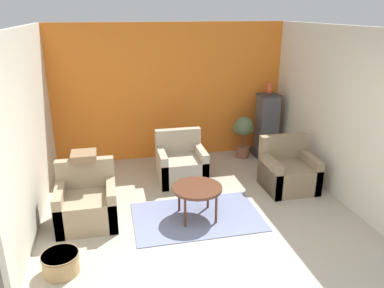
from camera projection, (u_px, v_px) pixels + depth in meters
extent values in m
plane|color=#B2A893|center=(229.00, 276.00, 4.19)|extent=(20.00, 20.00, 0.00)
cube|color=orange|center=(170.00, 92.00, 7.24)|extent=(4.58, 0.06, 2.61)
cube|color=beige|center=(28.00, 129.00, 5.01)|extent=(0.06, 3.77, 2.61)
cube|color=beige|center=(331.00, 110.00, 5.94)|extent=(0.06, 3.77, 2.61)
cube|color=slate|center=(197.00, 217.00, 5.38)|extent=(1.82, 1.17, 0.01)
cylinder|color=#512D1E|center=(197.00, 188.00, 5.22)|extent=(0.71, 0.71, 0.04)
cylinder|color=#512D1E|center=(185.00, 213.00, 5.06)|extent=(0.04, 0.04, 0.44)
cylinder|color=#512D1E|center=(216.00, 209.00, 5.15)|extent=(0.04, 0.04, 0.44)
cylinder|color=#512D1E|center=(179.00, 198.00, 5.46)|extent=(0.04, 0.04, 0.44)
cylinder|color=#512D1E|center=(208.00, 195.00, 5.55)|extent=(0.04, 0.04, 0.44)
cube|color=#9E896B|center=(87.00, 210.00, 5.15)|extent=(0.80, 0.75, 0.43)
cube|color=#9E896B|center=(85.00, 173.00, 5.29)|extent=(0.80, 0.14, 0.42)
cube|color=#9E896B|center=(61.00, 208.00, 5.06)|extent=(0.12, 0.75, 0.57)
cube|color=#9E896B|center=(112.00, 202.00, 5.20)|extent=(0.12, 0.75, 0.57)
cube|color=#8E7A5B|center=(289.00, 177.00, 6.16)|extent=(0.80, 0.75, 0.43)
cube|color=#8E7A5B|center=(283.00, 147.00, 6.30)|extent=(0.80, 0.14, 0.42)
cube|color=#8E7A5B|center=(270.00, 175.00, 6.07)|extent=(0.12, 0.75, 0.57)
cube|color=#8E7A5B|center=(308.00, 171.00, 6.21)|extent=(0.12, 0.75, 0.57)
cube|color=tan|center=(181.00, 169.00, 6.47)|extent=(0.80, 0.75, 0.43)
cube|color=tan|center=(178.00, 140.00, 6.60)|extent=(0.80, 0.14, 0.42)
cube|color=tan|center=(162.00, 167.00, 6.37)|extent=(0.12, 0.75, 0.57)
cube|color=tan|center=(201.00, 163.00, 6.51)|extent=(0.12, 0.75, 0.57)
cube|color=#353539|center=(265.00, 152.00, 7.68)|extent=(0.49, 0.49, 0.10)
cube|color=#4C4C51|center=(267.00, 124.00, 7.47)|extent=(0.37, 0.37, 1.13)
cube|color=#353539|center=(269.00, 95.00, 7.27)|extent=(0.39, 0.39, 0.03)
ellipsoid|color=#D14C2D|center=(269.00, 90.00, 7.24)|extent=(0.11, 0.14, 0.18)
sphere|color=#D14C2D|center=(270.00, 85.00, 7.19)|extent=(0.10, 0.10, 0.10)
cone|color=gold|center=(271.00, 86.00, 7.15)|extent=(0.04, 0.04, 0.04)
cone|color=#D14C2D|center=(268.00, 90.00, 7.30)|extent=(0.06, 0.11, 0.15)
cylinder|color=brown|center=(243.00, 152.00, 7.52)|extent=(0.25, 0.25, 0.23)
cylinder|color=brown|center=(243.00, 139.00, 7.43)|extent=(0.03, 0.03, 0.30)
sphere|color=#566B47|center=(244.00, 126.00, 7.34)|extent=(0.37, 0.37, 0.37)
sphere|color=#566B47|center=(238.00, 129.00, 7.37)|extent=(0.22, 0.22, 0.22)
sphere|color=#566B47|center=(249.00, 128.00, 7.35)|extent=(0.20, 0.20, 0.20)
cylinder|color=tan|center=(61.00, 263.00, 4.21)|extent=(0.40, 0.40, 0.25)
cylinder|color=olive|center=(60.00, 255.00, 4.17)|extent=(0.42, 0.42, 0.02)
cube|color=#846647|center=(84.00, 156.00, 5.20)|extent=(0.34, 0.34, 0.10)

